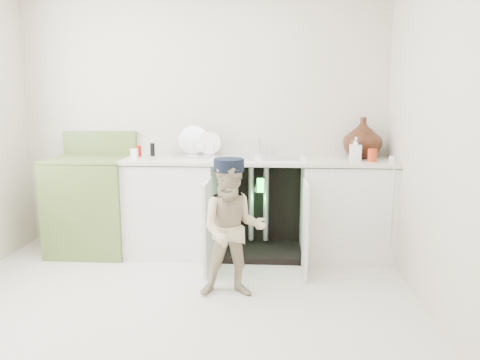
{
  "coord_description": "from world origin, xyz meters",
  "views": [
    {
      "loc": [
        0.68,
        -3.0,
        1.47
      ],
      "look_at": [
        0.42,
        0.7,
        0.79
      ],
      "focal_mm": 35.0,
      "sensor_mm": 36.0,
      "label": 1
    }
  ],
  "objects": [
    {
      "name": "counter_run",
      "position": [
        0.59,
        1.21,
        0.48
      ],
      "size": [
        2.44,
        1.02,
        1.27
      ],
      "color": "silver",
      "rests_on": "ground"
    },
    {
      "name": "ground",
      "position": [
        0.0,
        0.0,
        0.0
      ],
      "size": [
        3.5,
        3.5,
        0.0
      ],
      "primitive_type": "plane",
      "color": "beige",
      "rests_on": "ground"
    },
    {
      "name": "avocado_stove",
      "position": [
        -1.01,
        1.18,
        0.46
      ],
      "size": [
        0.72,
        0.65,
        1.12
      ],
      "color": "olive",
      "rests_on": "ground"
    },
    {
      "name": "repair_worker",
      "position": [
        0.4,
        0.26,
        0.52
      ],
      "size": [
        0.52,
        0.82,
        1.02
      ],
      "rotation": [
        0.0,
        0.0,
        0.09
      ],
      "color": "tan",
      "rests_on": "ground"
    },
    {
      "name": "room_shell",
      "position": [
        0.0,
        0.0,
        1.25
      ],
      "size": [
        6.0,
        5.5,
        1.26
      ],
      "color": "beige",
      "rests_on": "ground"
    }
  ]
}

